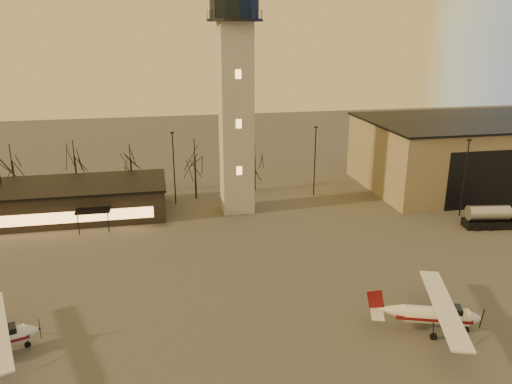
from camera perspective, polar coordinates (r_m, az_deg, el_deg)
The scene contains 8 objects.
ground at distance 40.93m, azimuth 4.97°, elevation -16.27°, with size 220.00×220.00×0.00m, color #403E3B.
control_tower at distance 63.49m, azimuth -2.33°, elevation 11.95°, with size 6.80×6.80×32.60m.
hangar at distance 82.66m, azimuth 22.82°, elevation 4.11°, with size 30.60×20.60×10.30m.
terminal at distance 68.68m, azimuth -20.88°, elevation -0.89°, with size 25.40×12.20×4.30m.
light_poles at distance 66.58m, azimuth -1.92°, elevation 2.67°, with size 58.50×12.25×10.14m.
tree_row at distance 73.60m, azimuth -14.00°, elevation 4.06°, with size 37.20×9.20×8.80m.
cessna_front at distance 43.52m, azimuth 19.99°, elevation -13.37°, with size 9.64×11.82×3.31m.
fuel_truck at distance 67.56m, azimuth 25.70°, elevation -2.76°, with size 7.87×3.45×2.83m.
Camera 1 is at (-9.99, -32.35, 23.00)m, focal length 35.00 mm.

